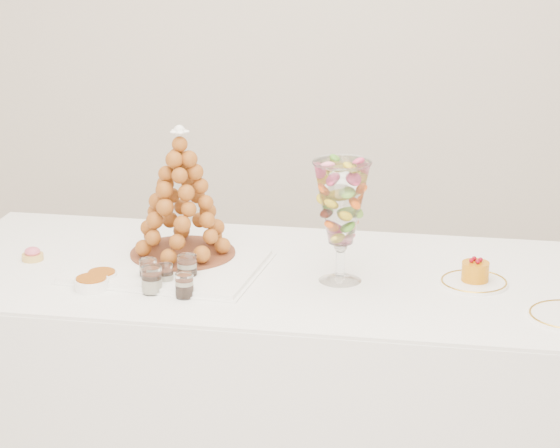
# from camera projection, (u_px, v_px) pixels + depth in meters

# --- Properties ---
(buffet_table) EXTENTS (2.23, 1.01, 0.83)m
(buffet_table) POSITION_uv_depth(u_px,v_px,m) (296.00, 399.00, 3.35)
(buffet_table) COLOR white
(buffet_table) RESTS_ON ground
(lace_tray) EXTENTS (0.59, 0.48, 0.02)m
(lace_tray) POSITION_uv_depth(u_px,v_px,m) (167.00, 266.00, 3.25)
(lace_tray) COLOR white
(lace_tray) RESTS_ON buffet_table
(macaron_vase) EXTENTS (0.16, 0.16, 0.35)m
(macaron_vase) POSITION_uv_depth(u_px,v_px,m) (341.00, 204.00, 3.10)
(macaron_vase) COLOR white
(macaron_vase) RESTS_ON buffet_table
(cake_plate) EXTENTS (0.19, 0.19, 0.01)m
(cake_plate) POSITION_uv_depth(u_px,v_px,m) (474.00, 283.00, 3.14)
(cake_plate) COLOR white
(cake_plate) RESTS_ON buffet_table
(pink_tart) EXTENTS (0.07, 0.07, 0.04)m
(pink_tart) POSITION_uv_depth(u_px,v_px,m) (33.00, 255.00, 3.33)
(pink_tart) COLOR tan
(pink_tart) RESTS_ON buffet_table
(verrine_a) EXTENTS (0.05, 0.05, 0.07)m
(verrine_a) POSITION_uv_depth(u_px,v_px,m) (148.00, 270.00, 3.15)
(verrine_a) COLOR white
(verrine_a) RESTS_ON buffet_table
(verrine_b) EXTENTS (0.06, 0.06, 0.06)m
(verrine_b) POSITION_uv_depth(u_px,v_px,m) (165.00, 275.00, 3.12)
(verrine_b) COLOR white
(verrine_b) RESTS_ON buffet_table
(verrine_c) EXTENTS (0.06, 0.06, 0.08)m
(verrine_c) POSITION_uv_depth(u_px,v_px,m) (187.00, 268.00, 3.15)
(verrine_c) COLOR white
(verrine_c) RESTS_ON buffet_table
(verrine_d) EXTENTS (0.07, 0.07, 0.08)m
(verrine_d) POSITION_uv_depth(u_px,v_px,m) (152.00, 280.00, 3.06)
(verrine_d) COLOR white
(verrine_d) RESTS_ON buffet_table
(verrine_e) EXTENTS (0.06, 0.06, 0.07)m
(verrine_e) POSITION_uv_depth(u_px,v_px,m) (184.00, 286.00, 3.03)
(verrine_e) COLOR white
(verrine_e) RESTS_ON buffet_table
(ramekin_back) EXTENTS (0.09, 0.09, 0.03)m
(ramekin_back) POSITION_uv_depth(u_px,v_px,m) (102.00, 277.00, 3.15)
(ramekin_back) COLOR white
(ramekin_back) RESTS_ON buffet_table
(ramekin_front) EXTENTS (0.10, 0.10, 0.03)m
(ramekin_front) POSITION_uv_depth(u_px,v_px,m) (91.00, 284.00, 3.10)
(ramekin_front) COLOR white
(ramekin_front) RESTS_ON buffet_table
(croquembouche) EXTENTS (0.32, 0.32, 0.40)m
(croquembouche) POSITION_uv_depth(u_px,v_px,m) (181.00, 193.00, 3.27)
(croquembouche) COLOR brown
(croquembouche) RESTS_ON lace_tray
(mousse_cake) EXTENTS (0.08, 0.08, 0.07)m
(mousse_cake) POSITION_uv_depth(u_px,v_px,m) (475.00, 271.00, 3.13)
(mousse_cake) COLOR #C47209
(mousse_cake) RESTS_ON cake_plate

